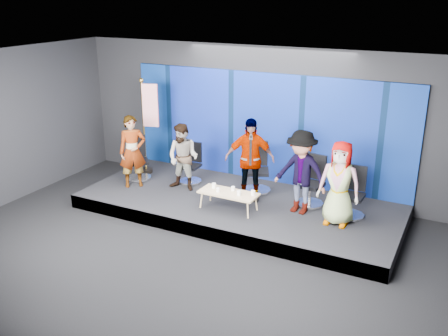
% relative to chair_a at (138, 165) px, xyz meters
% --- Properties ---
extents(ground, '(10.00, 10.00, 0.00)m').
position_rel_chair_a_xyz_m(ground, '(2.77, -2.60, -0.64)').
color(ground, black).
rests_on(ground, ground).
extents(room_walls, '(10.02, 8.02, 3.51)m').
position_rel_chair_a_xyz_m(room_walls, '(2.77, -2.60, 1.78)').
color(room_walls, black).
rests_on(room_walls, ground).
extents(riser, '(7.00, 3.00, 0.30)m').
position_rel_chair_a_xyz_m(riser, '(2.77, -0.10, -0.49)').
color(riser, black).
rests_on(riser, ground).
extents(backdrop, '(7.00, 0.08, 2.60)m').
position_rel_chair_a_xyz_m(backdrop, '(2.77, 1.35, 0.96)').
color(backdrop, navy).
rests_on(backdrop, riser).
extents(chair_a, '(0.84, 0.84, 1.05)m').
position_rel_chair_a_xyz_m(chair_a, '(0.00, 0.00, 0.00)').
color(chair_a, silver).
rests_on(chair_a, riser).
extents(panelist_a, '(0.73, 0.72, 1.70)m').
position_rel_chair_a_xyz_m(panelist_a, '(0.21, -0.46, 0.50)').
color(panelist_a, black).
rests_on(panelist_a, riser).
extents(chair_b, '(0.56, 0.56, 0.96)m').
position_rel_chair_a_xyz_m(chair_b, '(1.28, 0.38, -0.03)').
color(chair_b, silver).
rests_on(chair_b, riser).
extents(panelist_b, '(0.78, 0.62, 1.56)m').
position_rel_chair_a_xyz_m(panelist_b, '(1.36, -0.11, 0.44)').
color(panelist_b, black).
rests_on(panelist_b, riser).
extents(chair_c, '(0.85, 0.85, 1.13)m').
position_rel_chair_a_xyz_m(chair_c, '(2.91, 0.58, 0.03)').
color(chair_c, silver).
rests_on(chair_c, riser).
extents(panelist_c, '(1.17, 0.85, 1.84)m').
position_rel_chair_a_xyz_m(panelist_c, '(2.94, 0.08, 0.57)').
color(panelist_c, black).
rests_on(panelist_c, riser).
extents(chair_d, '(0.70, 0.70, 1.09)m').
position_rel_chair_a_xyz_m(chair_d, '(4.26, 0.40, 0.01)').
color(chair_d, silver).
rests_on(chair_d, riser).
extents(panelist_d, '(1.23, 0.83, 1.76)m').
position_rel_chair_a_xyz_m(panelist_d, '(4.16, -0.10, 0.54)').
color(panelist_d, black).
rests_on(panelist_d, riser).
extents(chair_e, '(0.60, 0.60, 1.05)m').
position_rel_chair_a_xyz_m(chair_e, '(5.18, 0.20, -0.00)').
color(chair_e, silver).
rests_on(chair_e, riser).
extents(panelist_e, '(0.84, 0.56, 1.69)m').
position_rel_chair_a_xyz_m(panelist_e, '(5.01, -0.27, 0.50)').
color(panelist_e, black).
rests_on(panelist_e, riser).
extents(coffee_table, '(1.25, 0.54, 0.38)m').
position_rel_chair_a_xyz_m(coffee_table, '(2.79, -0.65, 0.01)').
color(coffee_table, '#A27D5E').
rests_on(coffee_table, riser).
extents(mug_a, '(0.09, 0.09, 0.10)m').
position_rel_chair_a_xyz_m(mug_a, '(2.40, -0.57, 0.09)').
color(mug_a, white).
rests_on(mug_a, coffee_table).
extents(mug_b, '(0.07, 0.07, 0.09)m').
position_rel_chair_a_xyz_m(mug_b, '(2.58, -0.72, 0.08)').
color(mug_b, white).
rests_on(mug_b, coffee_table).
extents(mug_c, '(0.08, 0.08, 0.09)m').
position_rel_chair_a_xyz_m(mug_c, '(2.83, -0.52, 0.09)').
color(mug_c, white).
rests_on(mug_c, coffee_table).
extents(mug_d, '(0.08, 0.08, 0.10)m').
position_rel_chair_a_xyz_m(mug_d, '(3.06, -0.70, 0.09)').
color(mug_d, white).
rests_on(mug_d, coffee_table).
extents(mug_e, '(0.09, 0.09, 0.10)m').
position_rel_chair_a_xyz_m(mug_e, '(3.31, -0.56, 0.09)').
color(mug_e, white).
rests_on(mug_e, coffee_table).
extents(flag_stand, '(0.55, 0.32, 2.40)m').
position_rel_chair_a_xyz_m(flag_stand, '(0.03, 0.45, 0.93)').
color(flag_stand, black).
rests_on(flag_stand, riser).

